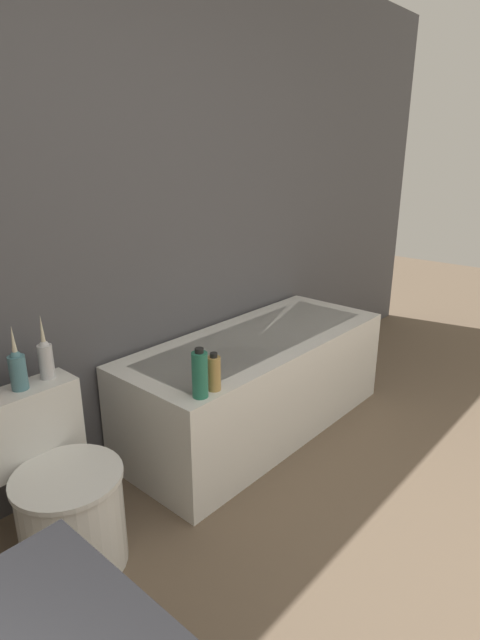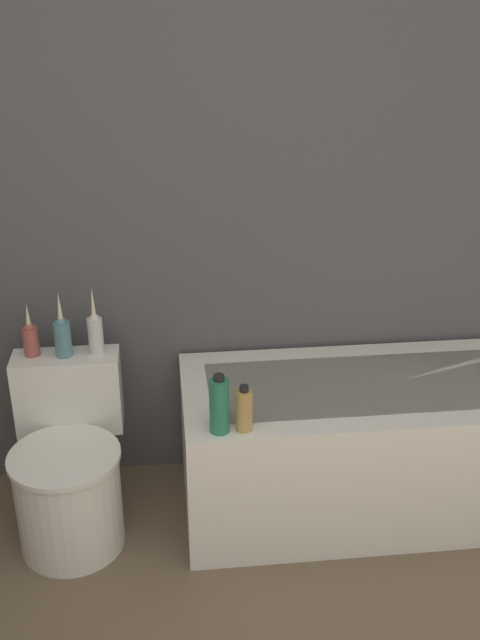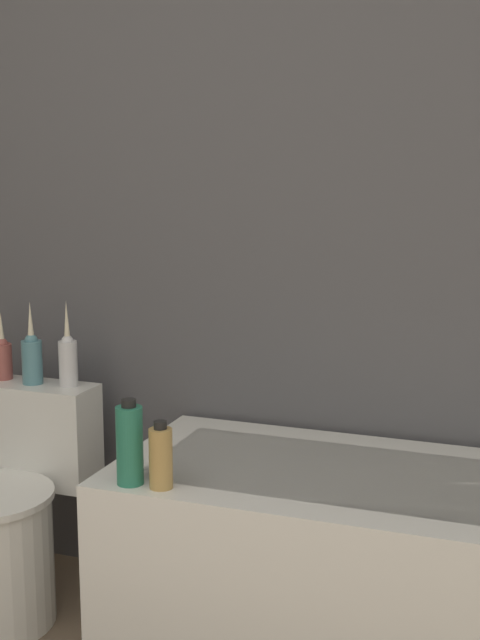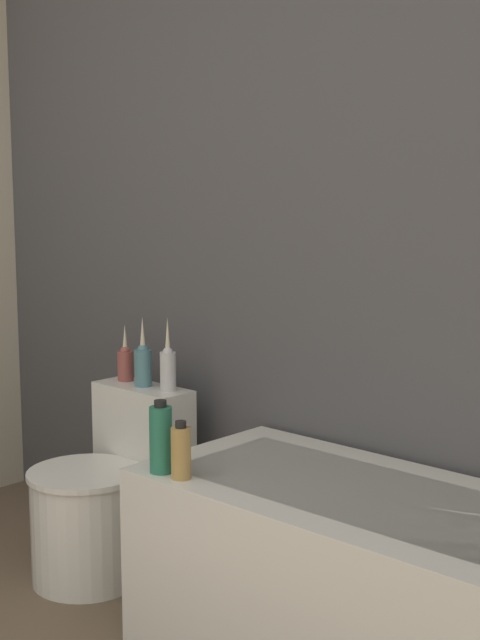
{
  "view_description": "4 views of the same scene",
  "coord_description": "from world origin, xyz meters",
  "px_view_note": "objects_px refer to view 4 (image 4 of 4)",
  "views": [
    {
      "loc": [
        -1.29,
        0.29,
        1.55
      ],
      "look_at": [
        0.29,
        1.68,
        0.83
      ],
      "focal_mm": 28.0,
      "sensor_mm": 36.0,
      "label": 1
    },
    {
      "loc": [
        -0.15,
        -0.51,
        2.0
      ],
      "look_at": [
        0.1,
        1.75,
        0.94
      ],
      "focal_mm": 42.0,
      "sensor_mm": 36.0,
      "label": 2
    },
    {
      "loc": [
        1.02,
        -0.24,
        1.38
      ],
      "look_at": [
        0.26,
        1.82,
        0.97
      ],
      "focal_mm": 50.0,
      "sensor_mm": 36.0,
      "label": 3
    },
    {
      "loc": [
        1.93,
        -0.07,
        1.41
      ],
      "look_at": [
        0.24,
        1.77,
        1.03
      ],
      "focal_mm": 50.0,
      "sensor_mm": 36.0,
      "label": 4
    }
  ],
  "objects_px": {
    "vase_silver": "(143,363)",
    "shampoo_bottle_tall": "(161,439)",
    "vase_gold": "(125,362)",
    "vase_bronze": "(168,366)",
    "toilet": "(101,500)",
    "shampoo_bottle_short": "(181,452)",
    "bathtub": "(411,604)"
  },
  "relations": [
    {
      "from": "vase_gold",
      "to": "vase_bronze",
      "type": "relative_size",
      "value": 0.8
    },
    {
      "from": "vase_gold",
      "to": "vase_bronze",
      "type": "height_order",
      "value": "vase_bronze"
    },
    {
      "from": "vase_gold",
      "to": "vase_silver",
      "type": "distance_m",
      "value": 0.12
    },
    {
      "from": "vase_gold",
      "to": "vase_bronze",
      "type": "distance_m",
      "value": 0.25
    },
    {
      "from": "vase_silver",
      "to": "vase_bronze",
      "type": "distance_m",
      "value": 0.12
    },
    {
      "from": "shampoo_bottle_tall",
      "to": "bathtub",
      "type": "bearing_deg",
      "value": 20.54
    },
    {
      "from": "toilet",
      "to": "vase_silver",
      "type": "relative_size",
      "value": 2.56
    },
    {
      "from": "vase_silver",
      "to": "shampoo_bottle_tall",
      "type": "relative_size",
      "value": 1.19
    },
    {
      "from": "vase_silver",
      "to": "shampoo_bottle_tall",
      "type": "distance_m",
      "value": 0.71
    },
    {
      "from": "toilet",
      "to": "vase_gold",
      "type": "height_order",
      "value": "vase_gold"
    },
    {
      "from": "vase_silver",
      "to": "shampoo_bottle_short",
      "type": "bearing_deg",
      "value": -33.26
    },
    {
      "from": "bathtub",
      "to": "toilet",
      "type": "distance_m",
      "value": 1.27
    },
    {
      "from": "toilet",
      "to": "vase_bronze",
      "type": "xyz_separation_m",
      "value": [
        0.12,
        0.22,
        0.48
      ]
    },
    {
      "from": "bathtub",
      "to": "vase_bronze",
      "type": "xyz_separation_m",
      "value": [
        -1.15,
        0.17,
        0.47
      ]
    },
    {
      "from": "bathtub",
      "to": "toilet",
      "type": "height_order",
      "value": "toilet"
    },
    {
      "from": "vase_bronze",
      "to": "shampoo_bottle_tall",
      "type": "relative_size",
      "value": 1.23
    },
    {
      "from": "bathtub",
      "to": "shampoo_bottle_tall",
      "type": "height_order",
      "value": "shampoo_bottle_tall"
    },
    {
      "from": "shampoo_bottle_tall",
      "to": "vase_bronze",
      "type": "bearing_deg",
      "value": 135.02
    },
    {
      "from": "toilet",
      "to": "vase_gold",
      "type": "bearing_deg",
      "value": 118.09
    },
    {
      "from": "toilet",
      "to": "vase_bronze",
      "type": "bearing_deg",
      "value": 61.39
    },
    {
      "from": "toilet",
      "to": "shampoo_bottle_short",
      "type": "relative_size",
      "value": 3.88
    },
    {
      "from": "vase_silver",
      "to": "shampoo_bottle_tall",
      "type": "xyz_separation_m",
      "value": [
        0.56,
        -0.42,
        -0.09
      ]
    },
    {
      "from": "bathtub",
      "to": "shampoo_bottle_short",
      "type": "height_order",
      "value": "shampoo_bottle_short"
    },
    {
      "from": "bathtub",
      "to": "shampoo_bottle_tall",
      "type": "bearing_deg",
      "value": -159.46
    },
    {
      "from": "toilet",
      "to": "vase_gold",
      "type": "xyz_separation_m",
      "value": [
        -0.12,
        0.23,
        0.46
      ]
    },
    {
      "from": "vase_silver",
      "to": "shampoo_bottle_short",
      "type": "relative_size",
      "value": 1.52
    },
    {
      "from": "vase_bronze",
      "to": "shampoo_bottle_short",
      "type": "height_order",
      "value": "vase_bronze"
    },
    {
      "from": "shampoo_bottle_short",
      "to": "bathtub",
      "type": "bearing_deg",
      "value": 22.96
    },
    {
      "from": "bathtub",
      "to": "shampoo_bottle_tall",
      "type": "relative_size",
      "value": 7.53
    },
    {
      "from": "bathtub",
      "to": "vase_bronze",
      "type": "relative_size",
      "value": 6.11
    },
    {
      "from": "vase_silver",
      "to": "shampoo_bottle_short",
      "type": "distance_m",
      "value": 0.78
    },
    {
      "from": "bathtub",
      "to": "toilet",
      "type": "relative_size",
      "value": 2.48
    }
  ]
}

